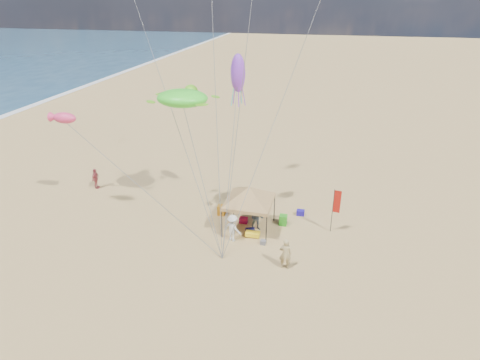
{
  "coord_description": "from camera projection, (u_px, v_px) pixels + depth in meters",
  "views": [
    {
      "loc": [
        4.83,
        -18.34,
        14.16
      ],
      "look_at": [
        0.0,
        3.0,
        4.0
      ],
      "focal_mm": 30.36,
      "sensor_mm": 36.0,
      "label": 1
    }
  ],
  "objects": [
    {
      "name": "person_far_a",
      "position": [
        96.0,
        179.0,
        31.92
      ],
      "size": [
        0.45,
        0.98,
        1.64
      ],
      "primitive_type": "imported",
      "rotation": [
        0.0,
        0.0,
        1.62
      ],
      "color": "#9B3B43",
      "rests_on": "ground"
    },
    {
      "name": "person_near_b",
      "position": [
        257.0,
        218.0,
        26.27
      ],
      "size": [
        0.91,
        0.74,
        1.72
      ],
      "primitive_type": "imported",
      "rotation": [
        0.0,
        0.0,
        0.12
      ],
      "color": "#3C4652",
      "rests_on": "ground"
    },
    {
      "name": "person_near_c",
      "position": [
        233.0,
        228.0,
        25.09
      ],
      "size": [
        1.32,
        1.06,
        1.79
      ],
      "primitive_type": "imported",
      "rotation": [
        0.0,
        0.0,
        2.74
      ],
      "color": "silver",
      "rests_on": "ground"
    },
    {
      "name": "cooler_blue",
      "position": [
        300.0,
        213.0,
        28.27
      ],
      "size": [
        0.54,
        0.38,
        0.38
      ],
      "primitive_type": "cube",
      "color": "#1D1191",
      "rests_on": "ground"
    },
    {
      "name": "chair_yellow",
      "position": [
        221.0,
        210.0,
        28.27
      ],
      "size": [
        0.5,
        0.5,
        0.7
      ],
      "primitive_type": "cube",
      "color": "orange",
      "rests_on": "ground"
    },
    {
      "name": "bag_navy",
      "position": [
        250.0,
        230.0,
        26.21
      ],
      "size": [
        0.69,
        0.54,
        0.36
      ],
      "primitive_type": "cylinder",
      "rotation": [
        0.0,
        1.57,
        0.35
      ],
      "color": "#0D0C37",
      "rests_on": "ground"
    },
    {
      "name": "person_near_a",
      "position": [
        285.0,
        254.0,
        22.54
      ],
      "size": [
        0.74,
        0.54,
        1.89
      ],
      "primitive_type": "imported",
      "rotation": [
        0.0,
        0.0,
        3.28
      ],
      "color": "tan",
      "rests_on": "ground"
    },
    {
      "name": "crate_grey",
      "position": [
        263.0,
        242.0,
        25.01
      ],
      "size": [
        0.34,
        0.3,
        0.28
      ],
      "primitive_type": "cube",
      "color": "slate",
      "rests_on": "ground"
    },
    {
      "name": "bag_orange",
      "position": [
        240.0,
        201.0,
        29.88
      ],
      "size": [
        0.54,
        0.69,
        0.36
      ],
      "primitive_type": "cylinder",
      "rotation": [
        0.0,
        1.57,
        1.22
      ],
      "color": "red",
      "rests_on": "ground"
    },
    {
      "name": "chair_green",
      "position": [
        283.0,
        220.0,
        27.04
      ],
      "size": [
        0.5,
        0.5,
        0.7
      ],
      "primitive_type": "cube",
      "color": "#28951B",
      "rests_on": "ground"
    },
    {
      "name": "ground",
      "position": [
        228.0,
        265.0,
        23.15
      ],
      "size": [
        280.0,
        280.0,
        0.0
      ],
      "primitive_type": "plane",
      "color": "tan",
      "rests_on": "ground"
    },
    {
      "name": "canopy_tent",
      "position": [
        249.0,
        189.0,
        25.47
      ],
      "size": [
        5.73,
        5.73,
        3.53
      ],
      "color": "black",
      "rests_on": "ground"
    },
    {
      "name": "feather_flag",
      "position": [
        336.0,
        204.0,
        25.51
      ],
      "size": [
        0.46,
        0.12,
        3.05
      ],
      "color": "black",
      "rests_on": "ground"
    },
    {
      "name": "turtle_kite",
      "position": [
        182.0,
        98.0,
        25.17
      ],
      "size": [
        3.63,
        3.1,
        1.08
      ],
      "primitive_type": "ellipsoid",
      "rotation": [
        0.0,
        0.0,
        0.17
      ],
      "color": "#3FEC2E",
      "rests_on": "ground"
    },
    {
      "name": "squid_kite",
      "position": [
        238.0,
        73.0,
        24.86
      ],
      "size": [
        1.16,
        1.16,
        2.36
      ],
      "primitive_type": "ellipsoid",
      "rotation": [
        0.0,
        0.0,
        -0.36
      ],
      "color": "purple",
      "rests_on": "ground"
    },
    {
      "name": "fish_kite",
      "position": [
        64.0,
        118.0,
        26.23
      ],
      "size": [
        1.75,
        1.12,
        0.72
      ],
      "primitive_type": "ellipsoid",
      "rotation": [
        0.0,
        0.0,
        -0.2
      ],
      "color": "#E8376D",
      "rests_on": "ground"
    },
    {
      "name": "cooler_red",
      "position": [
        243.0,
        220.0,
        27.32
      ],
      "size": [
        0.54,
        0.38,
        0.38
      ],
      "primitive_type": "cube",
      "color": "#BC0F35",
      "rests_on": "ground"
    },
    {
      "name": "beach_cart",
      "position": [
        253.0,
        234.0,
        25.75
      ],
      "size": [
        0.9,
        0.5,
        0.24
      ],
      "primitive_type": "cube",
      "color": "yellow",
      "rests_on": "ground"
    }
  ]
}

